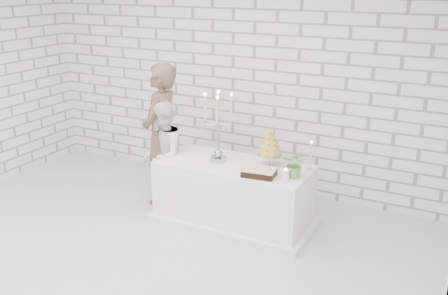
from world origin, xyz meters
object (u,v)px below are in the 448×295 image
bride (162,156)px  candelabra (218,127)px  groom (161,135)px  cake_table (233,193)px  croquembouche (270,147)px

bride → candelabra: bearing=69.9°
groom → candelabra: 0.94m
cake_table → candelabra: 0.83m
croquembouche → candelabra: bearing=-166.1°
candelabra → groom: bearing=171.9°
groom → cake_table: bearing=73.9°
cake_table → croquembouche: 0.73m
cake_table → groom: bearing=173.5°
groom → candelabra: groom is taller
cake_table → croquembouche: croquembouche is taller
bride → croquembouche: bride is taller
candelabra → bride: bearing=-178.1°
cake_table → candelabra: bearing=-179.5°
bride → croquembouche: size_ratio=3.05×
groom → bride: groom is taller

